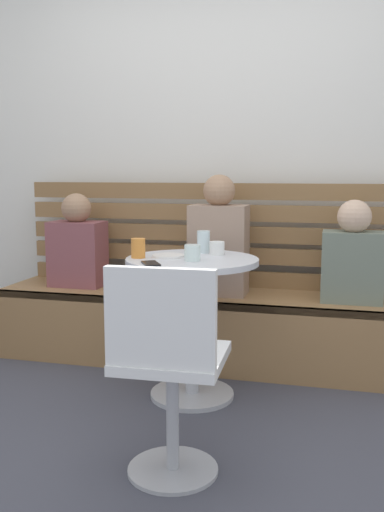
# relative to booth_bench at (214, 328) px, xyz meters

# --- Properties ---
(ground) EXTENTS (8.00, 8.00, 0.00)m
(ground) POSITION_rel_booth_bench_xyz_m (0.00, -1.20, -0.22)
(ground) COLOR #42424C
(back_wall) EXTENTS (5.20, 0.10, 2.90)m
(back_wall) POSITION_rel_booth_bench_xyz_m (0.00, 0.44, 1.23)
(back_wall) COLOR silver
(back_wall) RESTS_ON ground
(booth_bench) EXTENTS (2.70, 0.52, 0.44)m
(booth_bench) POSITION_rel_booth_bench_xyz_m (0.00, 0.00, 0.00)
(booth_bench) COLOR olive
(booth_bench) RESTS_ON ground
(booth_backrest) EXTENTS (2.65, 0.04, 0.66)m
(booth_backrest) POSITION_rel_booth_bench_xyz_m (0.00, 0.24, 0.56)
(booth_backrest) COLOR olive
(booth_backrest) RESTS_ON booth_bench
(cafe_table) EXTENTS (0.68, 0.68, 0.74)m
(cafe_table) POSITION_rel_booth_bench_xyz_m (-0.00, -0.55, 0.30)
(cafe_table) COLOR #ADADB2
(cafe_table) RESTS_ON ground
(white_chair) EXTENTS (0.41, 0.41, 0.85)m
(white_chair) POSITION_rel_booth_bench_xyz_m (0.12, -1.36, 0.24)
(white_chair) COLOR #ADADB2
(white_chair) RESTS_ON ground
(person_adult) EXTENTS (0.34, 0.22, 0.72)m
(person_adult) POSITION_rel_booth_bench_xyz_m (0.03, -0.00, 0.54)
(person_adult) COLOR #9E7F6B
(person_adult) RESTS_ON booth_bench
(person_child_left) EXTENTS (0.34, 0.22, 0.60)m
(person_child_left) POSITION_rel_booth_bench_xyz_m (-0.91, 0.02, 0.48)
(person_child_left) COLOR brown
(person_child_left) RESTS_ON booth_bench
(person_child_middle) EXTENTS (0.34, 0.22, 0.58)m
(person_child_middle) POSITION_rel_booth_bench_xyz_m (0.80, -0.01, 0.47)
(person_child_middle) COLOR slate
(person_child_middle) RESTS_ON booth_bench
(cup_tumbler_orange) EXTENTS (0.07, 0.07, 0.10)m
(cup_tumbler_orange) POSITION_rel_booth_bench_xyz_m (-0.27, -0.60, 0.57)
(cup_tumbler_orange) COLOR orange
(cup_tumbler_orange) RESTS_ON cafe_table
(cup_glass_tall) EXTENTS (0.07, 0.07, 0.12)m
(cup_glass_tall) POSITION_rel_booth_bench_xyz_m (0.01, -0.34, 0.58)
(cup_glass_tall) COLOR silver
(cup_glass_tall) RESTS_ON cafe_table
(cup_ceramic_white) EXTENTS (0.08, 0.08, 0.07)m
(cup_ceramic_white) POSITION_rel_booth_bench_xyz_m (0.10, -0.40, 0.55)
(cup_ceramic_white) COLOR white
(cup_ceramic_white) RESTS_ON cafe_table
(cup_glass_short) EXTENTS (0.08, 0.08, 0.08)m
(cup_glass_short) POSITION_rel_booth_bench_xyz_m (0.02, -0.63, 0.56)
(cup_glass_short) COLOR silver
(cup_glass_short) RESTS_ON cafe_table
(plate_small) EXTENTS (0.17, 0.17, 0.01)m
(plate_small) POSITION_rel_booth_bench_xyz_m (-0.13, -0.54, 0.52)
(plate_small) COLOR white
(plate_small) RESTS_ON cafe_table
(phone_on_table) EXTENTS (0.13, 0.16, 0.01)m
(phone_on_table) POSITION_rel_booth_bench_xyz_m (-0.14, -0.78, 0.52)
(phone_on_table) COLOR black
(phone_on_table) RESTS_ON cafe_table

